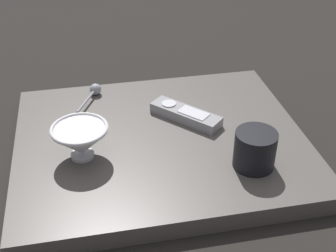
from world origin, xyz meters
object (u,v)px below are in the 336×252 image
at_px(cereal_bowl, 81,140).
at_px(coffee_mug, 255,150).
at_px(teaspoon, 94,91).
at_px(tv_remote_near, 186,115).

relative_size(cereal_bowl, coffee_mug, 1.41).
distance_m(cereal_bowl, coffee_mug, 0.36).
distance_m(teaspoon, tv_remote_near, 0.26).
distance_m(cereal_bowl, teaspoon, 0.26).
xyz_separation_m(teaspoon, tv_remote_near, (0.21, -0.16, -0.00)).
bearing_deg(teaspoon, coffee_mug, -49.41).
height_order(cereal_bowl, coffee_mug, coffee_mug).
xyz_separation_m(coffee_mug, teaspoon, (-0.30, 0.35, -0.03)).
relative_size(cereal_bowl, teaspoon, 1.00).
xyz_separation_m(coffee_mug, tv_remote_near, (-0.10, 0.20, -0.03)).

